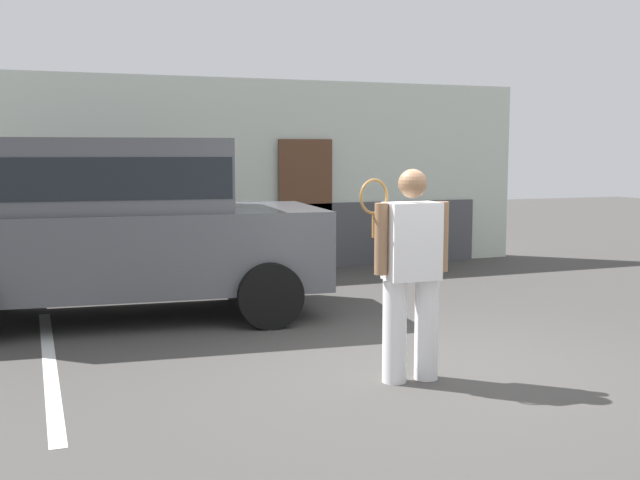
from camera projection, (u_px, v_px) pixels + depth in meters
ground_plane at (429, 372)px, 6.70m from camera, size 40.00×40.00×0.00m
parking_stripe_0 at (49, 362)px, 7.00m from camera, size 0.12×4.40×0.01m
house_frontage at (244, 182)px, 12.22m from camera, size 9.74×0.40×3.04m
parked_suv at (108, 219)px, 8.69m from camera, size 4.75×2.50×2.05m
tennis_player_man at (411, 271)px, 6.34m from camera, size 0.79×0.29×1.77m
potted_plant_by_porch at (427, 242)px, 12.31m from camera, size 0.62×0.62×0.82m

